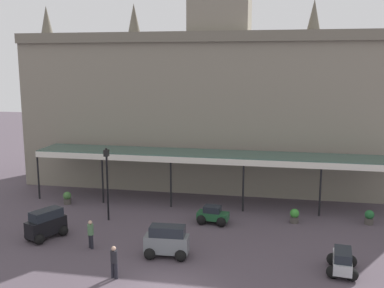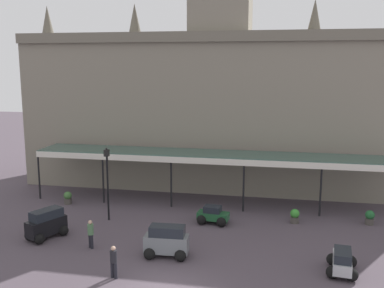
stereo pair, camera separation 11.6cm
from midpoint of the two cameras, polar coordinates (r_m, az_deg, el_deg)
name	(u,v)px [view 2 (the right image)]	position (r m, az deg, el deg)	size (l,w,h in m)	color
station_building	(220,101)	(38.31, 3.71, 5.51)	(33.14, 6.85, 22.38)	gray
entrance_canopy	(210,155)	(33.28, 2.37, -1.47)	(26.64, 3.26, 3.88)	#38564C
car_green_sedan	(213,216)	(30.06, 2.80, -9.15)	(2.14, 1.67, 1.19)	#1E512D
car_grey_van	(167,243)	(25.10, -3.11, -12.42)	(2.45, 1.68, 1.77)	slate
car_silver_estate	(342,263)	(24.58, 18.68, -14.10)	(1.70, 2.34, 1.27)	#B2B5BA
car_black_van	(47,225)	(28.95, -17.91, -9.79)	(2.24, 2.58, 1.77)	black
pedestrian_crossing_forecourt	(114,261)	(23.06, -9.79, -14.42)	(0.37, 0.34, 1.67)	black
pedestrian_beside_cars	(91,233)	(26.73, -12.65, -10.99)	(0.34, 0.34, 1.67)	black
victorian_lamppost	(107,176)	(30.43, -10.61, -3.98)	(0.30, 0.30, 4.99)	black
planter_near_kerb	(370,217)	(32.07, 21.77, -8.66)	(0.60, 0.60, 0.96)	#47423D
planter_by_canopy	(68,198)	(35.27, -15.42, -6.59)	(0.60, 0.60, 0.96)	#47423D
planter_forecourt_centre	(295,216)	(30.88, 13.04, -8.90)	(0.60, 0.60, 0.96)	#47423D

